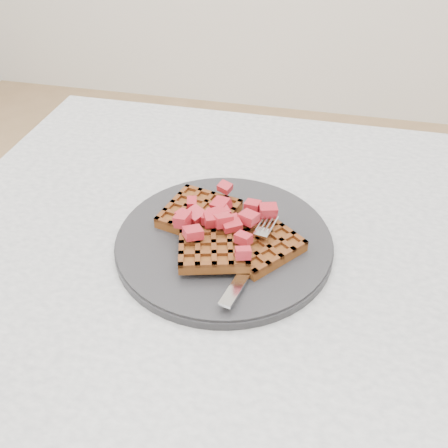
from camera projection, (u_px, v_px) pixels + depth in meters
name	position (u px, v px, depth m)	size (l,w,h in m)	color
table	(322.00, 307.00, 0.78)	(1.20, 0.80, 0.75)	silver
plate	(224.00, 241.00, 0.71)	(0.31, 0.31, 0.02)	black
waffles	(224.00, 233.00, 0.70)	(0.22, 0.19, 0.03)	brown
strawberry_pile	(224.00, 216.00, 0.68)	(0.15, 0.15, 0.02)	maroon
fork	(253.00, 258.00, 0.66)	(0.02, 0.18, 0.02)	silver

